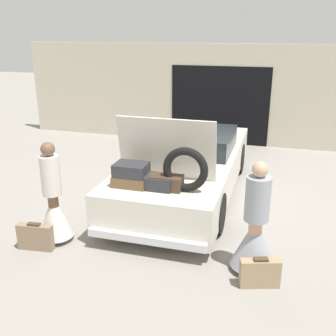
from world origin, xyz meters
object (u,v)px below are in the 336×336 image
object	(u,v)px
person_left	(54,206)
suitcase_beside_right_person	(260,273)
suitcase_beside_left_person	(35,237)
person_right	(255,233)
car	(187,165)

from	to	relation	value
person_left	suitcase_beside_right_person	xyz separation A→B (m)	(3.16, -0.34, -0.38)
suitcase_beside_right_person	suitcase_beside_left_person	bearing A→B (deg)	-179.80
suitcase_beside_left_person	person_right	bearing A→B (deg)	6.68
person_right	suitcase_beside_right_person	bearing A→B (deg)	-170.77
suitcase_beside_right_person	car	bearing A→B (deg)	120.81
person_right	suitcase_beside_left_person	xyz separation A→B (m)	(-3.18, -0.37, -0.35)
car	suitcase_beside_right_person	bearing A→B (deg)	-59.19
person_left	person_right	xyz separation A→B (m)	(3.04, 0.03, -0.02)
person_left	suitcase_beside_right_person	size ratio (longest dim) A/B	3.01
person_right	suitcase_beside_right_person	size ratio (longest dim) A/B	2.96
suitcase_beside_left_person	car	bearing A→B (deg)	58.99
person_left	person_right	distance (m)	3.04
person_right	suitcase_beside_left_person	world-z (taller)	person_right
car	person_right	xyz separation A→B (m)	(1.52, -2.39, -0.03)
person_left	suitcase_beside_right_person	distance (m)	3.20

